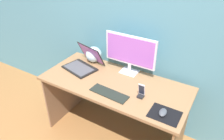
# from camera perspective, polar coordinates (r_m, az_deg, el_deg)

# --- Properties ---
(ground_plane) EXTENTS (8.00, 8.00, 0.00)m
(ground_plane) POSITION_cam_1_polar(r_m,az_deg,el_deg) (2.64, 0.61, -16.25)
(ground_plane) COLOR #916034
(wall_back) EXTENTS (6.00, 0.04, 2.50)m
(wall_back) POSITION_cam_1_polar(r_m,az_deg,el_deg) (2.25, 6.26, 13.13)
(wall_back) COLOR teal
(wall_back) RESTS_ON ground_plane
(desk) EXTENTS (1.49, 0.66, 0.72)m
(desk) POSITION_cam_1_polar(r_m,az_deg,el_deg) (2.25, 0.70, -6.30)
(desk) COLOR olive
(desk) RESTS_ON ground_plane
(monitor) EXTENTS (0.55, 0.14, 0.42)m
(monitor) POSITION_cam_1_polar(r_m,az_deg,el_deg) (2.21, 4.78, 4.62)
(monitor) COLOR silver
(monitor) RESTS_ON desk
(laptop) EXTENTS (0.42, 0.42, 0.23)m
(laptop) POSITION_cam_1_polar(r_m,az_deg,el_deg) (2.41, -7.51, 1.76)
(laptop) COLOR black
(laptop) RESTS_ON desk
(fishbowl) EXTENTS (0.18, 0.18, 0.18)m
(fishbowl) POSITION_cam_1_polar(r_m,az_deg,el_deg) (2.49, -4.82, 4.08)
(fishbowl) COLOR silver
(fishbowl) RESTS_ON desk
(keyboard_external) EXTENTS (0.38, 0.15, 0.01)m
(keyboard_external) POSITION_cam_1_polar(r_m,az_deg,el_deg) (2.01, -0.77, -6.14)
(keyboard_external) COLOR black
(keyboard_external) RESTS_ON desk
(mousepad) EXTENTS (0.25, 0.20, 0.00)m
(mousepad) POSITION_cam_1_polar(r_m,az_deg,el_deg) (1.85, 13.67, -11.25)
(mousepad) COLOR black
(mousepad) RESTS_ON desk
(mouse) EXTENTS (0.07, 0.10, 0.04)m
(mouse) POSITION_cam_1_polar(r_m,az_deg,el_deg) (1.84, 13.23, -10.80)
(mouse) COLOR #45484F
(mouse) RESTS_ON mousepad
(phone_in_dock) EXTENTS (0.06, 0.05, 0.14)m
(phone_in_dock) POSITION_cam_1_polar(r_m,az_deg,el_deg) (1.96, 7.67, -5.91)
(phone_in_dock) COLOR black
(phone_in_dock) RESTS_ON desk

